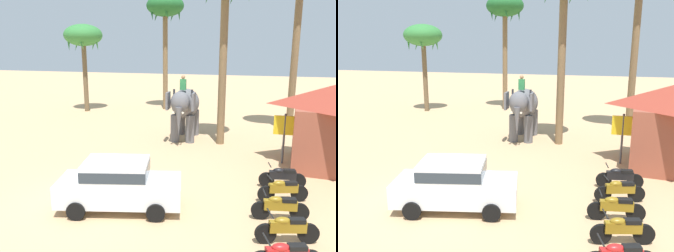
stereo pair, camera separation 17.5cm
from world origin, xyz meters
The scene contains 10 objects.
ground_plane centered at (0.00, 0.00, 0.00)m, with size 120.00×120.00×0.00m, color tan.
car_sedan_foreground centered at (1.33, -0.33, 0.93)m, with size 4.39×2.66×1.70m.
elephant_with_mahout centered at (1.27, 9.12, 1.99)m, with size 1.80×3.92×3.88m.
motorcycle_second_in_row centered at (6.71, -0.95, 0.46)m, with size 1.75×0.72×0.94m.
motorcycle_mid_row centered at (6.55, 0.38, 0.46)m, with size 1.79×0.59×0.94m.
motorcycle_fourth_in_row centered at (6.68, 1.81, 0.46)m, with size 1.74×0.76×0.94m.
motorcycle_far_in_row centered at (6.70, 3.12, 0.46)m, with size 1.79×0.57×0.94m.
palm_tree_near_hut centered at (-2.90, 18.72, 8.51)m, with size 3.20×3.20×9.78m.
palm_tree_far_back centered at (-9.16, 15.78, 6.24)m, with size 3.20×3.20×7.33m.
signboard_yellow centered at (6.80, 6.18, 1.69)m, with size 1.00×0.10×2.40m.
Camera 1 is at (5.97, -10.03, 5.34)m, focal length 36.07 mm.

